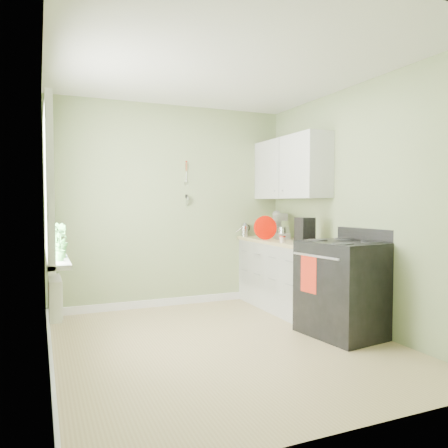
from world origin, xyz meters
name	(u,v)px	position (x,y,z in m)	size (l,w,h in m)	color
floor	(224,345)	(0.00, 0.00, -0.01)	(3.20, 3.60, 0.02)	tan
ceiling	(224,65)	(0.00, 0.00, 2.71)	(3.20, 3.60, 0.02)	white
wall_back	(172,206)	(0.00, 1.81, 1.35)	(3.20, 0.02, 2.70)	#8A9968
wall_left	(45,208)	(-1.61, 0.00, 1.35)	(0.02, 3.60, 2.70)	#8A9968
wall_right	(357,207)	(1.61, 0.00, 1.35)	(0.02, 3.60, 2.70)	#8A9968
base_cabinets	(286,276)	(1.30, 1.00, 0.43)	(0.60, 1.60, 0.87)	silver
countertop	(285,241)	(1.29, 1.00, 0.89)	(0.64, 1.60, 0.04)	tan
upper_cabinets	(291,168)	(1.43, 1.10, 1.85)	(0.35, 1.40, 0.80)	silver
window	(47,185)	(-1.58, 0.30, 1.55)	(0.06, 1.14, 1.44)	white
window_sill	(57,260)	(-1.51, 0.30, 0.88)	(0.18, 1.14, 0.04)	white
radiator	(55,297)	(-1.54, 0.25, 0.55)	(0.12, 0.50, 0.35)	white
wall_utensils	(186,190)	(0.20, 1.78, 1.56)	(0.02, 0.14, 0.58)	tan
stove	(344,288)	(1.28, -0.21, 0.50)	(0.81, 0.90, 1.12)	black
stand_mixer	(280,227)	(1.34, 1.20, 1.07)	(0.27, 0.34, 0.38)	#B2B2B7
kettle	(245,230)	(1.05, 1.72, 1.01)	(0.19, 0.11, 0.20)	silver
coffee_maker	(305,231)	(1.26, 0.51, 1.06)	(0.18, 0.20, 0.31)	black
red_tray	(265,228)	(1.07, 1.14, 1.07)	(0.31, 0.31, 0.02)	#B70C00
jar	(283,239)	(1.06, 0.67, 0.95)	(0.07, 0.07, 0.08)	#BCAB99
plant_a	(59,243)	(-1.50, 0.04, 1.06)	(0.16, 0.11, 0.31)	#3B8037
plant_b	(58,241)	(-1.50, 0.25, 1.06)	(0.17, 0.14, 0.31)	#3B8037
plant_c	(57,240)	(-1.50, 0.57, 1.04)	(0.15, 0.15, 0.27)	#3B8037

